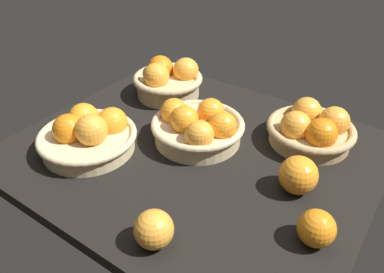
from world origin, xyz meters
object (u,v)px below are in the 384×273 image
object	(u,v)px
basket_center	(198,126)
loose_orange_front_gap	(316,228)
basket_far_left	(168,80)
loose_orange_side_gap	(299,174)
loose_orange_back_gap	(154,229)
basket_near_left	(88,134)
basket_far_right	(312,129)

from	to	relation	value
basket_center	loose_orange_front_gap	world-z (taller)	basket_center
basket_far_left	loose_orange_side_gap	world-z (taller)	basket_far_left
loose_orange_front_gap	loose_orange_back_gap	xyz separation A→B (cm)	(-23.48, -16.93, 0.16)
basket_far_left	basket_center	xyz separation A→B (cm)	(21.64, -15.63, -0.58)
basket_near_left	basket_far_left	distance (cm)	33.33
basket_far_right	basket_center	distance (cm)	28.19
basket_far_left	loose_orange_back_gap	distance (cm)	58.17
basket_far_left	basket_center	distance (cm)	26.70
basket_near_left	loose_orange_front_gap	world-z (taller)	basket_near_left
basket_far_left	loose_orange_back_gap	bearing A→B (deg)	-54.44
loose_orange_front_gap	loose_orange_side_gap	xyz separation A→B (cm)	(-8.11, 11.70, 0.64)
basket_far_right	loose_orange_back_gap	world-z (taller)	basket_far_right
loose_orange_back_gap	loose_orange_side_gap	world-z (taller)	loose_orange_side_gap
basket_center	loose_orange_back_gap	bearing A→B (deg)	-68.97
basket_near_left	basket_center	size ratio (longest dim) A/B	1.02
basket_near_left	loose_orange_front_gap	bearing A→B (deg)	2.97
basket_far_left	basket_center	size ratio (longest dim) A/B	0.90
basket_near_left	basket_far_left	bearing A→B (deg)	92.73
basket_far_right	loose_orange_side_gap	distance (cm)	19.17
basket_near_left	loose_orange_back_gap	distance (cm)	35.16
loose_orange_front_gap	basket_far_right	bearing A→B (deg)	111.90
basket_near_left	loose_orange_back_gap	world-z (taller)	basket_near_left
basket_far_right	basket_near_left	bearing A→B (deg)	-142.54
basket_far_left	loose_orange_side_gap	size ratio (longest dim) A/B	2.54
basket_far_right	loose_orange_side_gap	size ratio (longest dim) A/B	2.63
basket_far_left	loose_orange_side_gap	xyz separation A→B (cm)	(49.19, -18.68, -0.70)
loose_orange_front_gap	loose_orange_back_gap	world-z (taller)	loose_orange_back_gap
basket_far_right	basket_near_left	world-z (taller)	basket_near_left
basket_far_left	basket_center	world-z (taller)	basket_far_left
loose_orange_back_gap	basket_far_left	bearing A→B (deg)	125.56
basket_far_left	loose_orange_front_gap	world-z (taller)	basket_far_left
basket_center	loose_orange_side_gap	xyz separation A→B (cm)	(27.55, -3.06, -0.12)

